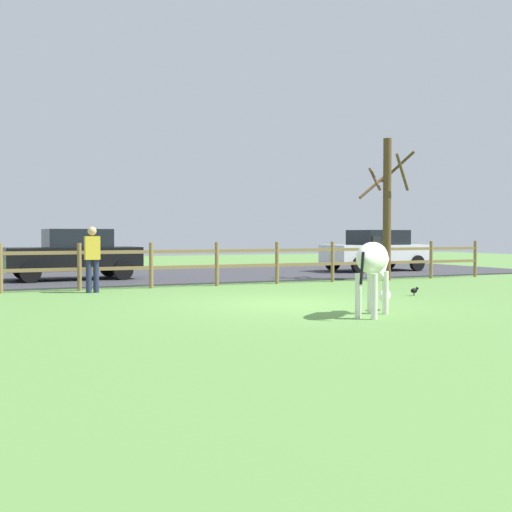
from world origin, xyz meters
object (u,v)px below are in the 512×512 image
parked_car_black (74,254)px  parked_car_white (376,250)px  crow_on_grass (414,290)px  visitor_near_fence (92,256)px  bare_tree (387,205)px  zebra (374,264)px

parked_car_black → parked_car_white: bearing=0.6°
crow_on_grass → visitor_near_fence: size_ratio=0.13×
parked_car_white → parked_car_black: (-11.24, -0.12, 0.00)m
crow_on_grass → parked_car_white: (4.61, 8.21, 0.72)m
bare_tree → crow_on_grass: bearing=-118.5°
bare_tree → parked_car_black: bearing=158.1°
parked_car_white → visitor_near_fence: visitor_near_fence is taller
bare_tree → zebra: bearing=-127.2°
crow_on_grass → parked_car_black: size_ratio=0.05×
parked_car_black → bare_tree: bearing=-21.9°
zebra → parked_car_white: size_ratio=0.39×
crow_on_grass → visitor_near_fence: bearing=150.2°
parked_car_black → zebra: bearing=-71.4°
zebra → visitor_near_fence: bearing=120.0°
bare_tree → parked_car_white: bearing=59.8°
parked_car_white → crow_on_grass: bearing=-119.3°
bare_tree → parked_car_black: size_ratio=1.09×
bare_tree → crow_on_grass: size_ratio=20.66×
crow_on_grass → parked_car_black: 10.49m
crow_on_grass → zebra: bearing=-138.3°
bare_tree → parked_car_white: size_ratio=1.09×
bare_tree → parked_car_white: bare_tree is taller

